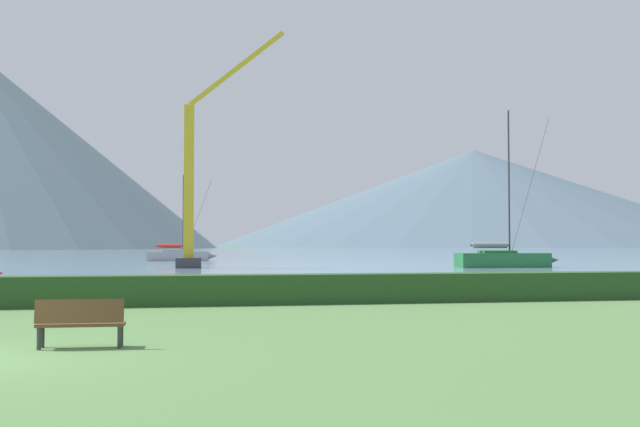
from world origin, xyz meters
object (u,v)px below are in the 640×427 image
Objects in this scene: sailboat_slip_3 at (504,258)px; sailboat_slip_4 at (179,255)px; dock_crane at (194,191)px; park_bench_near_path at (80,321)px.

sailboat_slip_3 reaches higher than sailboat_slip_4.
sailboat_slip_3 is at bearing -46.61° from sailboat_slip_4.
sailboat_slip_4 is at bearing 92.63° from dock_crane.
sailboat_slip_4 is 0.49× the size of dock_crane.
sailboat_slip_3 is 0.66× the size of dock_crane.
park_bench_near_path is at bearing -91.58° from sailboat_slip_4.
sailboat_slip_3 is 25.72m from dock_crane.
dock_crane reaches higher than park_bench_near_path.
dock_crane is (-24.93, 3.17, 5.44)m from sailboat_slip_3.
sailboat_slip_3 is 51.32m from park_bench_near_path.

